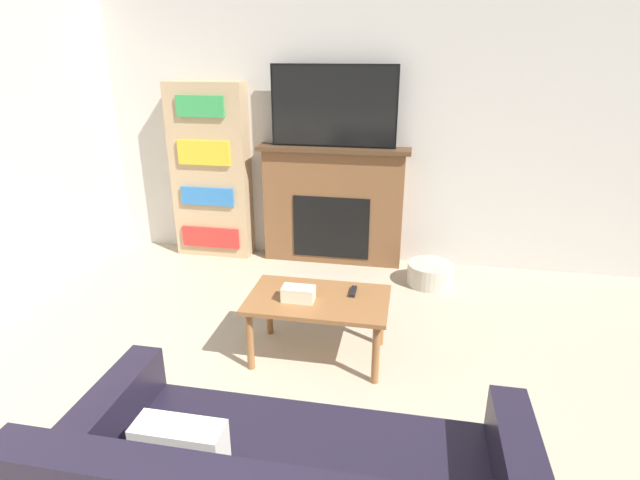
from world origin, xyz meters
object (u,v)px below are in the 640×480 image
Objects in this scene: coffee_table at (318,306)px; bookshelf at (211,172)px; tv at (333,107)px; storage_basket at (430,274)px; fireplace at (333,205)px.

coffee_table is 2.33m from bookshelf.
tv is at bearing 0.12° from bookshelf.
bookshelf is 4.19× the size of storage_basket.
fireplace is at bearing 158.11° from storage_basket.
bookshelf is (-1.47, 1.74, 0.49)m from coffee_table.
tv is 0.67× the size of bookshelf.
coffee_table is 1.62m from storage_basket.
coffee_table is at bearing -83.92° from fireplace.
fireplace is 1.31m from bookshelf.
storage_basket is (0.81, 1.37, -0.30)m from coffee_table.
coffee_table is 0.54× the size of bookshelf.
coffee_table reaches higher than storage_basket.
tv is at bearing 159.10° from storage_basket.
storage_basket is at bearing -20.90° from tv.
bookshelf is (-1.28, -0.00, -0.68)m from tv.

